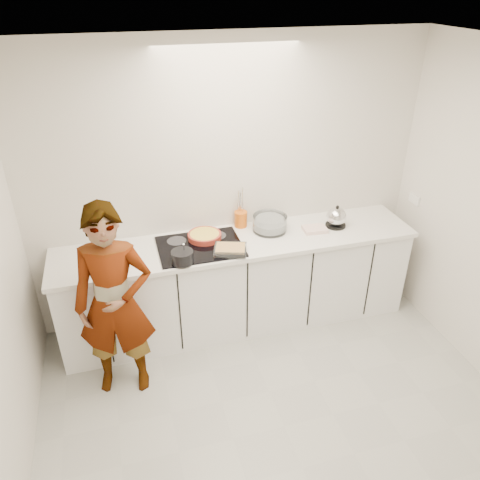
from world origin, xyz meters
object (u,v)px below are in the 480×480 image
object	(u,v)px
hob	(200,246)
kettle	(336,218)
tart_dish	(205,236)
utensil_crock	(241,219)
saucepan	(182,257)
cook	(115,304)
mixing_bowl	(270,224)
baking_dish	(230,249)

from	to	relation	value
hob	kettle	xyz separation A→B (m)	(1.30, 0.04, 0.08)
tart_dish	utensil_crock	world-z (taller)	utensil_crock
tart_dish	kettle	size ratio (longest dim) A/B	1.52
saucepan	cook	distance (m)	0.65
mixing_bowl	baking_dish	bearing A→B (deg)	-146.15
saucepan	kettle	size ratio (longest dim) A/B	1.02
hob	cook	xyz separation A→B (m)	(-0.76, -0.48, -0.10)
utensil_crock	cook	size ratio (longest dim) A/B	0.09
tart_dish	cook	world-z (taller)	cook
tart_dish	saucepan	bearing A→B (deg)	-127.09
baking_dish	utensil_crock	xyz separation A→B (m)	(0.22, 0.46, 0.03)
tart_dish	utensil_crock	xyz separation A→B (m)	(0.38, 0.16, 0.03)
mixing_bowl	saucepan	bearing A→B (deg)	-158.26
utensil_crock	cook	world-z (taller)	cook
mixing_bowl	utensil_crock	distance (m)	0.28
mixing_bowl	utensil_crock	size ratio (longest dim) A/B	2.36
baking_dish	mixing_bowl	size ratio (longest dim) A/B	0.91
saucepan	utensil_crock	xyz separation A→B (m)	(0.63, 0.50, 0.01)
saucepan	baking_dish	world-z (taller)	saucepan
baking_dish	cook	size ratio (longest dim) A/B	0.19
baking_dish	kettle	world-z (taller)	kettle
kettle	cook	bearing A→B (deg)	-165.75
hob	kettle	distance (m)	1.30
cook	baking_dish	bearing A→B (deg)	26.91
baking_dish	mixing_bowl	xyz separation A→B (m)	(0.45, 0.30, 0.02)
saucepan	baking_dish	bearing A→B (deg)	5.76
baking_dish	utensil_crock	world-z (taller)	utensil_crock
baking_dish	kettle	size ratio (longest dim) A/B	1.37
baking_dish	kettle	bearing A→B (deg)	11.28
tart_dish	utensil_crock	distance (m)	0.41
hob	tart_dish	distance (m)	0.14
saucepan	utensil_crock	distance (m)	0.81
baking_dish	mixing_bowl	bearing A→B (deg)	33.85
baking_dish	utensil_crock	size ratio (longest dim) A/B	2.14
kettle	mixing_bowl	bearing A→B (deg)	171.76
mixing_bowl	cook	distance (m)	1.57
baking_dish	kettle	distance (m)	1.10
saucepan	utensil_crock	world-z (taller)	saucepan
hob	kettle	size ratio (longest dim) A/B	3.12
tart_dish	kettle	world-z (taller)	kettle
saucepan	mixing_bowl	distance (m)	0.93
cook	hob	bearing A→B (deg)	42.17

